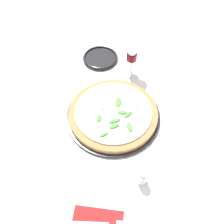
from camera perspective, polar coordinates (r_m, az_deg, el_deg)
ground_plane at (r=0.96m, az=-2.26°, el=-0.48°), size 6.00×6.00×0.00m
pizza_arugula_main at (r=0.94m, az=0.00°, el=-0.49°), size 0.34×0.34×0.05m
wine_glass at (r=1.04m, az=4.12°, el=12.60°), size 0.08×0.08×0.15m
side_plate_white at (r=1.16m, az=-2.73°, el=11.68°), size 0.15×0.15×0.02m
shaker_pepper at (r=0.81m, az=6.31°, el=-13.79°), size 0.03×0.03×0.07m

